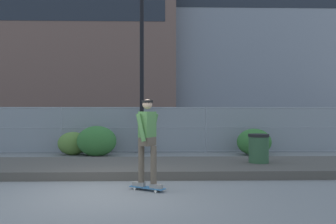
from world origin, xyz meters
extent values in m
plane|color=slate|center=(0.00, 0.00, 0.00)|extent=(120.00, 120.00, 0.00)
cube|color=#4C473F|center=(0.00, 2.76, 0.11)|extent=(15.46, 2.85, 0.22)
cube|color=#2D608C|center=(0.77, 0.32, 0.06)|extent=(0.79, 0.58, 0.02)
cylinder|color=silver|center=(1.04, 0.26, 0.03)|extent=(0.06, 0.05, 0.05)
cylinder|color=silver|center=(0.94, 0.11, 0.03)|extent=(0.06, 0.05, 0.05)
cylinder|color=silver|center=(0.59, 0.53, 0.03)|extent=(0.06, 0.05, 0.05)
cylinder|color=silver|center=(0.50, 0.38, 0.03)|extent=(0.06, 0.05, 0.05)
cube|color=#99999E|center=(0.99, 0.19, 0.05)|extent=(0.11, 0.15, 0.01)
cube|color=#99999E|center=(0.54, 0.45, 0.05)|extent=(0.11, 0.15, 0.01)
cube|color=gray|center=(0.95, 0.21, 0.12)|extent=(0.29, 0.23, 0.09)
cube|color=gray|center=(0.58, 0.43, 0.12)|extent=(0.29, 0.23, 0.09)
cylinder|color=brown|center=(0.90, 0.24, 0.55)|extent=(0.13, 0.13, 0.79)
cylinder|color=brown|center=(0.63, 0.40, 0.55)|extent=(0.13, 0.13, 0.79)
cube|color=brown|center=(0.77, 0.32, 1.04)|extent=(0.38, 0.42, 0.18)
cube|color=#4C7F3F|center=(0.77, 0.32, 1.40)|extent=(0.38, 0.44, 0.54)
cylinder|color=#4C7F3F|center=(0.89, 0.53, 1.34)|extent=(0.24, 0.20, 0.58)
cylinder|color=#4C7F3F|center=(0.64, 0.11, 1.34)|extent=(0.24, 0.20, 0.58)
sphere|color=tan|center=(0.77, 0.32, 1.82)|extent=(0.21, 0.21, 0.21)
cylinder|color=black|center=(0.77, 0.32, 1.88)|extent=(0.24, 0.24, 0.05)
cylinder|color=gray|center=(-2.93, 7.15, 0.93)|extent=(0.06, 0.06, 1.85)
cylinder|color=gray|center=(2.93, 7.15, 0.93)|extent=(0.06, 0.06, 1.85)
cylinder|color=gray|center=(0.00, 7.15, 1.81)|extent=(17.57, 0.04, 0.04)
cylinder|color=gray|center=(0.00, 7.15, 1.02)|extent=(17.57, 0.04, 0.04)
cylinder|color=gray|center=(0.00, 7.15, 0.06)|extent=(17.57, 0.04, 0.04)
cube|color=gray|center=(0.00, 7.15, 0.93)|extent=(17.57, 0.01, 1.85)
cylinder|color=black|center=(0.34, 6.60, 3.59)|extent=(0.16, 0.16, 7.18)
cube|color=#B7BABF|center=(-4.29, 10.67, 0.67)|extent=(4.42, 1.86, 0.70)
cube|color=#23282D|center=(-4.49, 10.67, 1.34)|extent=(2.22, 1.63, 0.64)
cylinder|color=black|center=(-2.91, 11.51, 0.32)|extent=(0.64, 0.25, 0.64)
cylinder|color=black|center=(-2.93, 9.80, 0.32)|extent=(0.64, 0.25, 0.64)
cylinder|color=black|center=(-5.64, 11.54, 0.32)|extent=(0.64, 0.25, 0.64)
cylinder|color=black|center=(-5.66, 9.83, 0.32)|extent=(0.64, 0.25, 0.64)
cube|color=maroon|center=(2.03, 10.41, 0.67)|extent=(4.51, 2.08, 0.70)
cube|color=#23282D|center=(1.83, 10.40, 1.34)|extent=(2.30, 1.74, 0.64)
cylinder|color=black|center=(3.33, 11.35, 0.32)|extent=(0.65, 0.28, 0.64)
cylinder|color=black|center=(3.44, 9.65, 0.32)|extent=(0.65, 0.28, 0.64)
cylinder|color=black|center=(0.61, 11.18, 0.32)|extent=(0.65, 0.28, 0.64)
cylinder|color=black|center=(0.72, 9.47, 0.32)|extent=(0.65, 0.28, 0.64)
cube|color=silver|center=(8.21, 10.37, 0.67)|extent=(4.54, 2.18, 0.70)
cube|color=#23282D|center=(8.01, 10.35, 1.34)|extent=(2.33, 1.79, 0.64)
cylinder|color=black|center=(9.49, 11.34, 0.32)|extent=(0.66, 0.30, 0.64)
cylinder|color=black|center=(6.77, 11.10, 0.32)|extent=(0.66, 0.30, 0.64)
cylinder|color=black|center=(6.92, 9.40, 0.32)|extent=(0.66, 0.30, 0.64)
cube|color=brown|center=(-12.85, 39.08, 10.75)|extent=(31.71, 11.29, 21.49)
cube|color=#1E232B|center=(-12.85, 33.42, 13.33)|extent=(29.18, 0.04, 2.50)
cube|color=slate|center=(13.12, 42.11, 12.68)|extent=(27.48, 12.48, 25.36)
ellipsoid|color=#567A33|center=(-2.30, 6.46, 0.44)|extent=(1.15, 0.94, 0.89)
ellipsoid|color=#336B2D|center=(-1.31, 6.04, 0.57)|extent=(1.46, 1.20, 1.13)
ellipsoid|color=#336B2D|center=(4.64, 6.17, 0.51)|extent=(1.31, 1.07, 1.01)
cylinder|color=#2D5133|center=(3.84, 2.77, 0.47)|extent=(0.56, 0.56, 0.95)
cylinder|color=black|center=(3.84, 2.77, 0.99)|extent=(0.59, 0.59, 0.08)
camera|label=1|loc=(1.01, -7.09, 1.67)|focal=37.51mm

